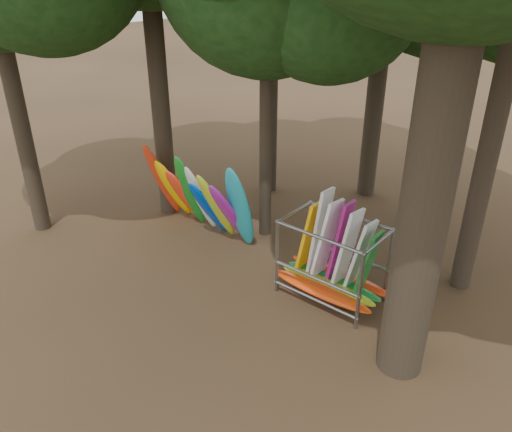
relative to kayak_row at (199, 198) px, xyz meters
The scene contains 3 objects.
ground 3.41m from the kayak_row, 28.18° to the right, with size 120.00×120.00×0.00m, color #47331E.
kayak_row is the anchor object (origin of this frame).
storage_rack 5.24m from the kayak_row, ahead, with size 3.15×1.50×2.92m.
Camera 1 is at (8.07, -8.65, 8.09)m, focal length 35.00 mm.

